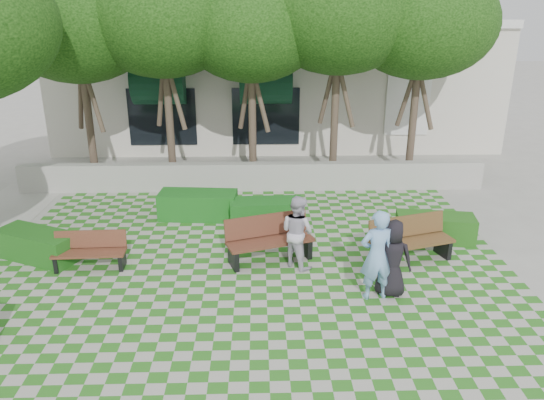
{
  "coord_description": "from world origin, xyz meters",
  "views": [
    {
      "loc": [
        0.18,
        -10.18,
        5.8
      ],
      "look_at": [
        0.5,
        1.5,
        1.4
      ],
      "focal_mm": 35.0,
      "sensor_mm": 36.0,
      "label": 1
    }
  ],
  "objects_px": {
    "bench_west": "(90,251)",
    "person_dark": "(392,258)",
    "person_white": "(297,232)",
    "hedge_midleft": "(198,205)",
    "hedge_east": "(435,228)",
    "bench_east": "(410,240)",
    "hedge_midright": "(267,212)",
    "hedge_west": "(38,245)",
    "bench_mid": "(269,240)",
    "person_blue": "(377,255)"
  },
  "relations": [
    {
      "from": "bench_west",
      "to": "person_dark",
      "type": "xyz_separation_m",
      "value": [
        6.62,
        -1.36,
        0.42
      ]
    },
    {
      "from": "person_dark",
      "to": "person_white",
      "type": "xyz_separation_m",
      "value": [
        -1.86,
        1.33,
        0.03
      ]
    },
    {
      "from": "hedge_midleft",
      "to": "hedge_east",
      "type": "bearing_deg",
      "value": -15.11
    },
    {
      "from": "bench_east",
      "to": "hedge_midleft",
      "type": "xyz_separation_m",
      "value": [
        -5.28,
        2.79,
        -0.13
      ]
    },
    {
      "from": "hedge_east",
      "to": "person_white",
      "type": "bearing_deg",
      "value": -160.25
    },
    {
      "from": "hedge_midleft",
      "to": "person_dark",
      "type": "relative_size",
      "value": 1.3
    },
    {
      "from": "bench_west",
      "to": "person_dark",
      "type": "bearing_deg",
      "value": -13.77
    },
    {
      "from": "hedge_midright",
      "to": "hedge_west",
      "type": "relative_size",
      "value": 1.0
    },
    {
      "from": "hedge_west",
      "to": "hedge_east",
      "type": "bearing_deg",
      "value": 4.58
    },
    {
      "from": "hedge_east",
      "to": "person_dark",
      "type": "height_order",
      "value": "person_dark"
    },
    {
      "from": "bench_mid",
      "to": "hedge_east",
      "type": "bearing_deg",
      "value": -5.83
    },
    {
      "from": "hedge_east",
      "to": "bench_east",
      "type": "bearing_deg",
      "value": -130.99
    },
    {
      "from": "bench_east",
      "to": "hedge_midright",
      "type": "height_order",
      "value": "bench_east"
    },
    {
      "from": "bench_mid",
      "to": "hedge_west",
      "type": "distance_m",
      "value": 5.52
    },
    {
      "from": "hedge_east",
      "to": "hedge_midleft",
      "type": "distance_m",
      "value": 6.46
    },
    {
      "from": "hedge_east",
      "to": "hedge_midleft",
      "type": "height_order",
      "value": "hedge_midleft"
    },
    {
      "from": "hedge_midleft",
      "to": "hedge_west",
      "type": "xyz_separation_m",
      "value": [
        -3.56,
        -2.47,
        -0.03
      ]
    },
    {
      "from": "person_blue",
      "to": "bench_east",
      "type": "bearing_deg",
      "value": -134.78
    },
    {
      "from": "bench_west",
      "to": "hedge_east",
      "type": "xyz_separation_m",
      "value": [
        8.41,
        1.28,
        -0.07
      ]
    },
    {
      "from": "hedge_east",
      "to": "person_white",
      "type": "distance_m",
      "value": 3.91
    },
    {
      "from": "bench_east",
      "to": "person_dark",
      "type": "bearing_deg",
      "value": -135.88
    },
    {
      "from": "bench_west",
      "to": "person_dark",
      "type": "distance_m",
      "value": 6.78
    },
    {
      "from": "hedge_west",
      "to": "person_dark",
      "type": "bearing_deg",
      "value": -13.07
    },
    {
      "from": "bench_east",
      "to": "bench_west",
      "type": "height_order",
      "value": "bench_east"
    },
    {
      "from": "hedge_midleft",
      "to": "hedge_west",
      "type": "height_order",
      "value": "hedge_midleft"
    },
    {
      "from": "hedge_midleft",
      "to": "bench_mid",
      "type": "bearing_deg",
      "value": -53.89
    },
    {
      "from": "bench_east",
      "to": "person_blue",
      "type": "relative_size",
      "value": 1.08
    },
    {
      "from": "hedge_midright",
      "to": "person_white",
      "type": "xyz_separation_m",
      "value": [
        0.66,
        -2.49,
        0.51
      ]
    },
    {
      "from": "hedge_east",
      "to": "hedge_midright",
      "type": "relative_size",
      "value": 0.98
    },
    {
      "from": "bench_east",
      "to": "hedge_midleft",
      "type": "height_order",
      "value": "bench_east"
    },
    {
      "from": "hedge_midleft",
      "to": "person_white",
      "type": "bearing_deg",
      "value": -49.13
    },
    {
      "from": "hedge_midright",
      "to": "hedge_midleft",
      "type": "distance_m",
      "value": 2.0
    },
    {
      "from": "bench_mid",
      "to": "bench_west",
      "type": "xyz_separation_m",
      "value": [
        -4.13,
        -0.29,
        -0.11
      ]
    },
    {
      "from": "bench_west",
      "to": "hedge_midleft",
      "type": "xyz_separation_m",
      "value": [
        2.17,
        2.97,
        -0.03
      ]
    },
    {
      "from": "hedge_east",
      "to": "person_white",
      "type": "xyz_separation_m",
      "value": [
        -3.65,
        -1.31,
        0.52
      ]
    },
    {
      "from": "hedge_midleft",
      "to": "hedge_west",
      "type": "distance_m",
      "value": 4.33
    },
    {
      "from": "bench_mid",
      "to": "hedge_west",
      "type": "height_order",
      "value": "bench_mid"
    },
    {
      "from": "bench_mid",
      "to": "person_white",
      "type": "height_order",
      "value": "person_white"
    },
    {
      "from": "bench_west",
      "to": "person_white",
      "type": "height_order",
      "value": "person_white"
    },
    {
      "from": "hedge_west",
      "to": "person_blue",
      "type": "bearing_deg",
      "value": -14.61
    },
    {
      "from": "bench_east",
      "to": "person_blue",
      "type": "bearing_deg",
      "value": -142.79
    },
    {
      "from": "bench_west",
      "to": "hedge_west",
      "type": "xyz_separation_m",
      "value": [
        -1.39,
        0.5,
        -0.06
      ]
    },
    {
      "from": "bench_west",
      "to": "person_white",
      "type": "relative_size",
      "value": 0.95
    },
    {
      "from": "bench_mid",
      "to": "hedge_midleft",
      "type": "height_order",
      "value": "bench_mid"
    },
    {
      "from": "bench_west",
      "to": "hedge_midright",
      "type": "xyz_separation_m",
      "value": [
        4.1,
        2.46,
        -0.06
      ]
    },
    {
      "from": "hedge_west",
      "to": "person_white",
      "type": "xyz_separation_m",
      "value": [
        6.15,
        -0.53,
        0.51
      ]
    },
    {
      "from": "hedge_midright",
      "to": "hedge_west",
      "type": "xyz_separation_m",
      "value": [
        -5.49,
        -1.96,
        0.0
      ]
    },
    {
      "from": "bench_east",
      "to": "bench_west",
      "type": "distance_m",
      "value": 7.46
    },
    {
      "from": "hedge_midright",
      "to": "person_dark",
      "type": "xyz_separation_m",
      "value": [
        2.52,
        -3.82,
        0.49
      ]
    },
    {
      "from": "bench_mid",
      "to": "person_white",
      "type": "distance_m",
      "value": 0.79
    }
  ]
}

